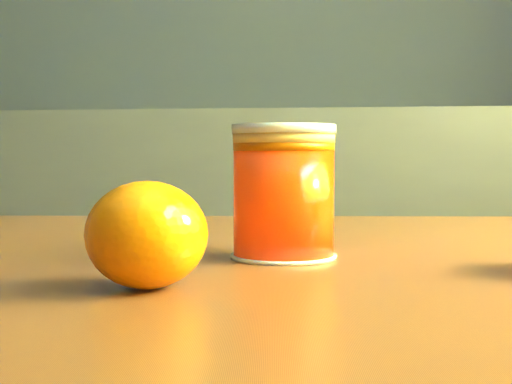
# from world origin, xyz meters

# --- Properties ---
(juice_glass) EXTENTS (0.07, 0.07, 0.09)m
(juice_glass) POSITION_xyz_m (0.91, 0.10, 0.77)
(juice_glass) COLOR #FD3205
(juice_glass) RESTS_ON table
(orange_front) EXTENTS (0.08, 0.08, 0.06)m
(orange_front) POSITION_xyz_m (0.85, -0.02, 0.76)
(orange_front) COLOR orange
(orange_front) RESTS_ON table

